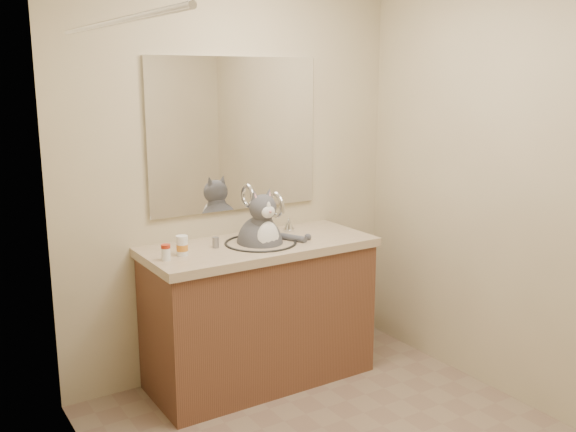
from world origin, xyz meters
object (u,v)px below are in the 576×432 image
(cat, at_px, (261,241))
(grey_canister, at_px, (216,242))
(pill_bottle_orange, at_px, (182,246))
(pill_bottle_redcap, at_px, (166,252))

(cat, xyz_separation_m, grey_canister, (-0.27, 0.05, 0.02))
(pill_bottle_orange, distance_m, grey_canister, 0.23)
(pill_bottle_redcap, xyz_separation_m, pill_bottle_orange, (0.11, 0.04, 0.01))
(cat, xyz_separation_m, pill_bottle_orange, (-0.49, -0.00, 0.04))
(pill_bottle_orange, bearing_deg, cat, 0.32)
(pill_bottle_redcap, bearing_deg, pill_bottle_orange, 20.90)
(cat, height_order, grey_canister, cat)
(pill_bottle_redcap, bearing_deg, grey_canister, 15.24)
(grey_canister, bearing_deg, cat, -9.65)
(pill_bottle_redcap, distance_m, pill_bottle_orange, 0.12)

